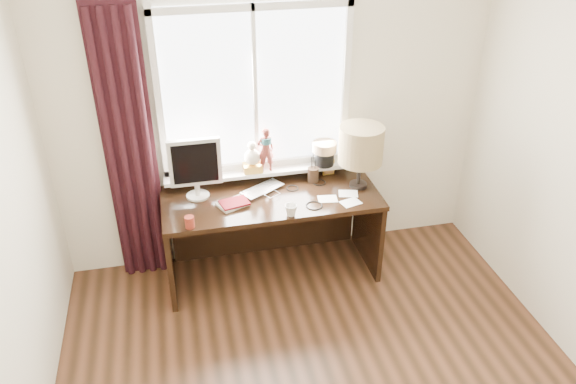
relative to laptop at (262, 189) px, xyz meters
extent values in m
cube|color=silver|center=(0.15, 0.27, 0.54)|extent=(3.50, 0.00, 2.60)
imported|color=silver|center=(0.00, 0.00, 0.00)|extent=(0.42, 0.38, 0.03)
imported|color=white|center=(0.14, -0.40, 0.03)|extent=(0.12, 0.12, 0.09)
cylinder|color=maroon|center=(-0.60, -0.40, 0.03)|extent=(0.07, 0.07, 0.09)
cube|color=white|center=(0.00, 0.26, 0.74)|extent=(1.40, 0.02, 1.30)
cube|color=silver|center=(0.00, 0.23, 0.11)|extent=(1.50, 0.05, 0.05)
cube|color=silver|center=(0.00, 0.23, 1.36)|extent=(1.50, 0.05, 0.05)
cube|color=silver|center=(-0.72, 0.23, 0.74)|extent=(0.05, 0.05, 1.40)
cube|color=silver|center=(0.73, 0.23, 0.74)|extent=(0.05, 0.05, 1.40)
cube|color=silver|center=(0.00, 0.23, 0.74)|extent=(0.03, 0.05, 1.30)
cube|color=silver|center=(0.00, 0.18, 0.07)|extent=(1.52, 0.18, 0.03)
cylinder|color=#4E0C06|center=(-0.46, 0.18, 0.22)|extent=(0.16, 0.16, 0.28)
cube|color=gold|center=(-0.05, 0.17, 0.12)|extent=(0.15, 0.12, 0.06)
sphere|color=beige|center=(-0.05, 0.17, 0.21)|extent=(0.13, 0.13, 0.13)
sphere|color=beige|center=(-0.05, 0.17, 0.31)|extent=(0.07, 0.07, 0.07)
imported|color=maroon|center=(0.07, 0.16, 0.27)|extent=(0.14, 0.10, 0.38)
cylinder|color=#1E4C51|center=(0.07, 0.15, 0.36)|extent=(0.09, 0.09, 0.05)
cylinder|color=black|center=(0.55, 0.15, 0.15)|extent=(0.16, 0.16, 0.12)
cylinder|color=#8C6B4C|center=(0.55, 0.15, 0.25)|extent=(0.20, 0.20, 0.08)
cube|color=black|center=(-0.98, 0.19, 0.36)|extent=(0.38, 0.05, 2.25)
cylinder|color=black|center=(-1.12, 0.16, 0.34)|extent=(0.06, 0.06, 2.20)
cylinder|color=black|center=(-1.03, 0.16, 0.34)|extent=(0.06, 0.06, 2.20)
cylinder|color=black|center=(-0.94, 0.16, 0.34)|extent=(0.06, 0.06, 2.20)
cylinder|color=black|center=(-0.85, 0.16, 0.34)|extent=(0.06, 0.06, 2.20)
cube|color=black|center=(0.05, -0.10, -0.03)|extent=(1.70, 0.70, 0.04)
cube|color=black|center=(-0.78, -0.10, -0.41)|extent=(0.04, 0.64, 0.71)
cube|color=black|center=(0.88, -0.10, -0.41)|extent=(0.04, 0.64, 0.71)
cube|color=black|center=(0.05, 0.24, -0.41)|extent=(1.60, 0.03, 0.71)
cylinder|color=beige|center=(-0.51, 0.03, -0.01)|extent=(0.18, 0.18, 0.01)
cylinder|color=beige|center=(-0.51, 0.03, 0.05)|extent=(0.04, 0.04, 0.10)
cube|color=beige|center=(-0.51, 0.03, 0.29)|extent=(0.40, 0.04, 0.38)
cube|color=black|center=(-0.51, 0.00, 0.29)|extent=(0.34, 0.01, 0.32)
cube|color=beige|center=(-0.26, -0.16, -0.01)|extent=(0.27, 0.24, 0.02)
cube|color=#5B060C|center=(-0.25, -0.17, 0.01)|extent=(0.24, 0.20, 0.01)
cylinder|color=black|center=(0.43, 0.07, 0.05)|extent=(0.09, 0.09, 0.12)
cylinder|color=black|center=(0.42, 0.08, 0.10)|extent=(0.01, 0.01, 0.22)
cylinder|color=black|center=(0.45, 0.06, 0.08)|extent=(0.01, 0.01, 0.19)
cylinder|color=black|center=(0.43, 0.08, 0.11)|extent=(0.01, 0.01, 0.25)
cylinder|color=black|center=(0.45, 0.08, 0.07)|extent=(0.01, 0.01, 0.17)
cube|color=gold|center=(0.59, 0.15, 0.05)|extent=(0.10, 0.03, 0.13)
cube|color=#996633|center=(0.59, 0.14, 0.05)|extent=(0.08, 0.01, 0.10)
cylinder|color=black|center=(0.77, -0.09, 0.00)|extent=(0.14, 0.14, 0.03)
cylinder|color=black|center=(0.77, -0.09, 0.13)|extent=(0.03, 0.03, 0.22)
cylinder|color=tan|center=(0.77, -0.09, 0.36)|extent=(0.35, 0.35, 0.30)
cube|color=white|center=(0.47, -0.23, -0.01)|extent=(0.16, 0.13, 0.00)
cube|color=white|center=(0.65, -0.19, -0.01)|extent=(0.17, 0.14, 0.00)
cube|color=white|center=(0.63, -0.32, -0.01)|extent=(0.17, 0.15, 0.00)
torus|color=black|center=(0.34, -0.31, -0.01)|extent=(0.13, 0.13, 0.01)
torus|color=black|center=(0.48, 0.03, -0.01)|extent=(0.13, 0.13, 0.01)
torus|color=black|center=(0.24, -0.02, -0.01)|extent=(0.10, 0.10, 0.01)
camera|label=1|loc=(-0.64, -3.81, 2.23)|focal=35.00mm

